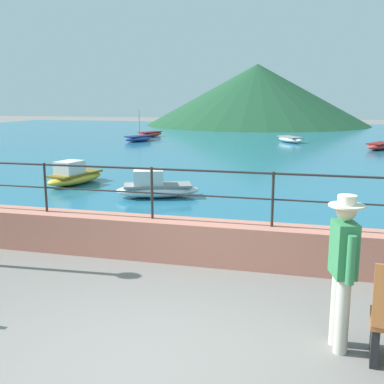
% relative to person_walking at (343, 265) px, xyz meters
% --- Properties ---
extents(ground_plane, '(120.00, 120.00, 0.00)m').
position_rel_person_walking_xyz_m(ground_plane, '(-1.97, -0.83, -0.98)').
color(ground_plane, slate).
extents(promenade_wall, '(20.00, 0.56, 0.70)m').
position_rel_person_walking_xyz_m(promenade_wall, '(-1.97, 2.37, -0.63)').
color(promenade_wall, tan).
rests_on(promenade_wall, ground).
extents(railing, '(18.44, 0.04, 0.90)m').
position_rel_person_walking_xyz_m(railing, '(-1.97, 2.37, 0.35)').
color(railing, '#282623').
rests_on(railing, promenade_wall).
extents(lake_water, '(64.00, 44.32, 0.06)m').
position_rel_person_walking_xyz_m(lake_water, '(-1.97, 25.01, -0.95)').
color(lake_water, '#236B89').
rests_on(lake_water, ground).
extents(hill_main, '(22.52, 22.52, 6.10)m').
position_rel_person_walking_xyz_m(hill_main, '(-5.93, 43.15, 2.07)').
color(hill_main, '#1E4C2D').
rests_on(hill_main, ground).
extents(person_walking, '(0.38, 0.56, 1.75)m').
position_rel_person_walking_xyz_m(person_walking, '(0.00, 0.00, 0.00)').
color(person_walking, beige).
rests_on(person_walking, ground).
extents(boat_1, '(2.47, 1.66, 0.76)m').
position_rel_person_walking_xyz_m(boat_1, '(-4.48, 6.94, -0.65)').
color(boat_1, white).
rests_on(boat_1, lake_water).
extents(boat_2, '(2.03, 2.41, 0.36)m').
position_rel_person_walking_xyz_m(boat_2, '(-1.64, 24.32, -0.72)').
color(boat_2, white).
rests_on(boat_2, lake_water).
extents(boat_3, '(1.95, 2.44, 0.36)m').
position_rel_person_walking_xyz_m(boat_3, '(3.18, 21.38, -0.72)').
color(boat_3, red).
rests_on(boat_3, lake_water).
extents(boat_5, '(1.65, 2.47, 1.98)m').
position_rel_person_walking_xyz_m(boat_5, '(-10.96, 22.63, -0.72)').
color(boat_5, '#2D4C9E').
rests_on(boat_5, lake_water).
extents(boat_6, '(1.63, 2.47, 0.36)m').
position_rel_person_walking_xyz_m(boat_6, '(-11.42, 26.17, -0.72)').
color(boat_6, red).
rests_on(boat_6, lake_water).
extents(boat_7, '(1.38, 2.44, 0.76)m').
position_rel_person_walking_xyz_m(boat_7, '(-7.63, 8.18, -0.65)').
color(boat_7, gold).
rests_on(boat_7, lake_water).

